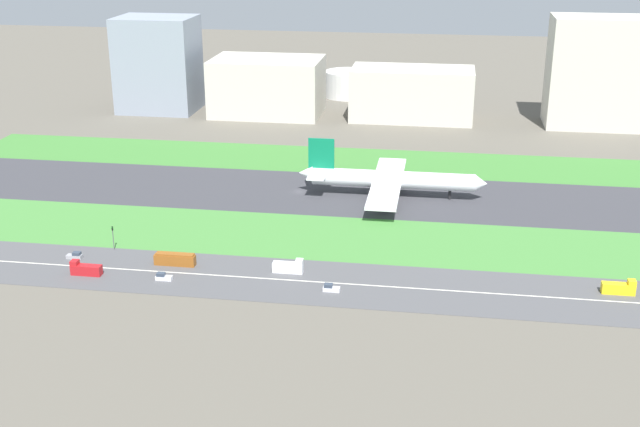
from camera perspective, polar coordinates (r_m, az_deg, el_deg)
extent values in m
plane|color=#5B564C|center=(291.18, -1.47, 1.50)|extent=(800.00, 800.00, 0.00)
cube|color=#38383D|center=(291.17, -1.47, 1.51)|extent=(280.00, 46.00, 0.10)
cube|color=#3D7A33|center=(329.68, -0.21, 3.78)|extent=(280.00, 36.00, 0.10)
cube|color=#427F38|center=(253.43, -3.11, -1.45)|extent=(280.00, 36.00, 0.10)
cube|color=#4C4C4F|center=(224.77, -4.77, -4.44)|extent=(280.00, 28.00, 0.10)
cube|color=silver|center=(224.75, -4.77, -4.43)|extent=(266.00, 0.50, 0.01)
cylinder|color=white|center=(285.42, 5.06, 2.36)|extent=(56.00, 6.00, 6.00)
cone|color=white|center=(285.26, 11.09, 2.04)|extent=(4.00, 5.70, 5.70)
cone|color=white|center=(288.55, -0.99, 2.81)|extent=(5.00, 5.40, 5.40)
cube|color=#0C724C|center=(285.61, 0.09, 4.13)|extent=(9.00, 0.80, 11.00)
cube|color=white|center=(287.79, -0.11, 2.80)|extent=(6.00, 16.00, 0.60)
cube|color=white|center=(300.17, 4.88, 3.03)|extent=(10.00, 26.00, 1.00)
cylinder|color=gray|center=(295.07, 4.97, 2.27)|extent=(5.00, 3.20, 3.20)
cube|color=white|center=(271.73, 4.41, 1.18)|extent=(10.00, 26.00, 1.00)
cylinder|color=gray|center=(278.04, 4.70, 1.14)|extent=(5.00, 3.20, 3.20)
cylinder|color=black|center=(286.41, 8.95, 1.28)|extent=(1.00, 1.00, 3.20)
cylinder|color=black|center=(290.43, 4.30, 1.75)|extent=(1.00, 1.00, 3.20)
cylinder|color=black|center=(283.82, 4.18, 1.30)|extent=(1.00, 1.00, 3.20)
cube|color=yellow|center=(228.03, 19.90, -4.89)|extent=(8.40, 2.50, 2.80)
cube|color=yellow|center=(227.91, 20.75, -4.46)|extent=(2.00, 2.30, 1.20)
cube|color=#99999E|center=(245.89, -16.61, -2.87)|extent=(4.40, 1.80, 1.10)
cube|color=#333D4C|center=(245.18, -16.46, -2.67)|extent=(2.20, 1.66, 0.90)
cube|color=#B2191E|center=(233.97, -15.83, -3.77)|extent=(8.40, 2.50, 2.80)
cube|color=#B2191E|center=(234.50, -16.59, -3.26)|extent=(2.00, 2.30, 1.20)
cube|color=silver|center=(226.79, -2.23, -3.75)|extent=(8.40, 2.50, 2.80)
cube|color=silver|center=(225.43, -1.44, -3.33)|extent=(2.00, 2.30, 1.20)
cube|color=brown|center=(234.63, -9.99, -3.18)|extent=(11.60, 2.50, 3.00)
cube|color=brown|center=(233.91, -9.99, -2.79)|extent=(10.80, 2.30, 0.50)
cube|color=silver|center=(216.15, 0.80, -5.25)|extent=(4.40, 1.80, 1.10)
cube|color=#333D4C|center=(215.83, 0.59, -4.99)|extent=(2.20, 1.66, 0.90)
cube|color=silver|center=(226.36, -10.72, -4.39)|extent=(4.40, 1.80, 1.10)
cube|color=#333D4C|center=(226.21, -10.93, -4.15)|extent=(2.20, 1.66, 0.90)
cylinder|color=#4C4C51|center=(248.23, -14.08, -1.79)|extent=(0.24, 0.24, 6.00)
cube|color=black|center=(246.93, -14.15, -1.01)|extent=(0.36, 0.36, 1.20)
sphere|color=#19D826|center=(246.65, -14.18, -0.96)|extent=(0.24, 0.24, 0.24)
cube|color=gray|center=(415.76, -11.13, 10.09)|extent=(37.03, 29.07, 45.44)
cube|color=beige|center=(402.58, -3.66, 8.75)|extent=(52.05, 34.78, 26.93)
cube|color=beige|center=(394.05, 6.37, 8.21)|extent=(56.98, 27.61, 24.19)
cube|color=beige|center=(397.05, 18.66, 9.23)|extent=(44.05, 26.80, 49.37)
cylinder|color=silver|center=(441.88, 1.95, 8.94)|extent=(24.78, 24.78, 13.53)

